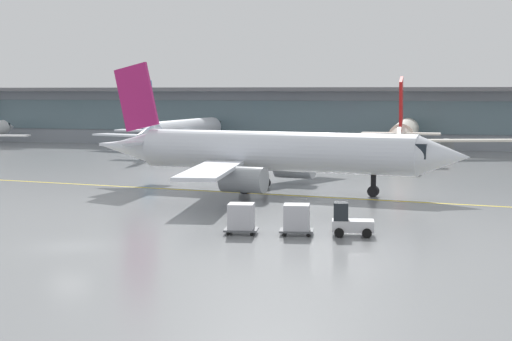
% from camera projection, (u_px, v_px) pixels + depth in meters
% --- Properties ---
extents(ground_plane, '(400.00, 400.00, 0.00)m').
position_uv_depth(ground_plane, '(69.00, 247.00, 47.50)').
color(ground_plane, gray).
extents(taxiway_centreline_stripe, '(109.35, 12.65, 0.01)m').
position_uv_depth(taxiway_centreline_stripe, '(270.00, 194.00, 71.56)').
color(taxiway_centreline_stripe, yellow).
rests_on(taxiway_centreline_stripe, ground_plane).
extents(terminal_concourse, '(185.14, 11.00, 9.60)m').
position_uv_depth(terminal_concourse, '(347.00, 116.00, 132.77)').
color(terminal_concourse, '#8C939E').
rests_on(terminal_concourse, ground_plane).
extents(gate_airplane_1, '(29.42, 31.57, 10.48)m').
position_uv_depth(gate_airplane_1, '(184.00, 131.00, 121.43)').
color(gate_airplane_1, silver).
rests_on(gate_airplane_1, ground_plane).
extents(gate_airplane_2, '(30.25, 32.61, 10.80)m').
position_uv_depth(gate_airplane_2, '(405.00, 133.00, 112.20)').
color(gate_airplane_2, silver).
rests_on(gate_airplane_2, ground_plane).
extents(taxiing_regional_jet, '(35.54, 32.85, 11.77)m').
position_uv_depth(taxiing_regional_jet, '(272.00, 152.00, 73.30)').
color(taxiing_regional_jet, silver).
rests_on(taxiing_regional_jet, ground_plane).
extents(baggage_tug, '(2.82, 2.03, 2.10)m').
position_uv_depth(baggage_tug, '(349.00, 222.00, 50.99)').
color(baggage_tug, silver).
rests_on(baggage_tug, ground_plane).
extents(cargo_dolly_lead, '(2.37, 1.97, 1.94)m').
position_uv_depth(cargo_dolly_lead, '(297.00, 218.00, 51.29)').
color(cargo_dolly_lead, '#595B60').
rests_on(cargo_dolly_lead, ground_plane).
extents(cargo_dolly_trailing, '(2.37, 1.97, 1.94)m').
position_uv_depth(cargo_dolly_trailing, '(241.00, 217.00, 51.64)').
color(cargo_dolly_trailing, '#595B60').
rests_on(cargo_dolly_trailing, ground_plane).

